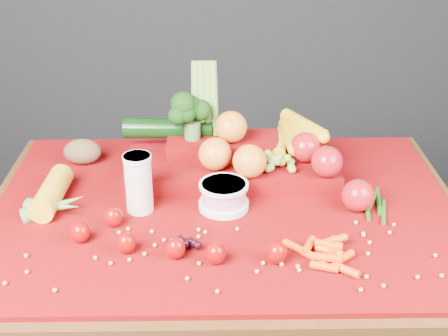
{
  "coord_description": "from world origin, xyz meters",
  "views": [
    {
      "loc": [
        -0.02,
        -1.23,
        1.49
      ],
      "look_at": [
        0.0,
        0.02,
        0.85
      ],
      "focal_mm": 50.0,
      "sensor_mm": 36.0,
      "label": 1
    }
  ],
  "objects_px": {
    "produce_mound": "(239,153)",
    "yogurt_bowl": "(224,195)",
    "table": "(224,245)",
    "milk_glass": "(138,181)"
  },
  "relations": [
    {
      "from": "milk_glass",
      "to": "produce_mound",
      "type": "xyz_separation_m",
      "value": [
        0.23,
        0.17,
        -0.01
      ]
    },
    {
      "from": "table",
      "to": "produce_mound",
      "type": "relative_size",
      "value": 1.86
    },
    {
      "from": "produce_mound",
      "to": "yogurt_bowl",
      "type": "bearing_deg",
      "value": -104.06
    },
    {
      "from": "table",
      "to": "produce_mound",
      "type": "xyz_separation_m",
      "value": [
        0.04,
        0.15,
        0.17
      ]
    },
    {
      "from": "milk_glass",
      "to": "table",
      "type": "bearing_deg",
      "value": 3.87
    },
    {
      "from": "yogurt_bowl",
      "to": "milk_glass",
      "type": "bearing_deg",
      "value": -178.0
    },
    {
      "from": "table",
      "to": "yogurt_bowl",
      "type": "bearing_deg",
      "value": -100.17
    },
    {
      "from": "table",
      "to": "yogurt_bowl",
      "type": "height_order",
      "value": "yogurt_bowl"
    },
    {
      "from": "milk_glass",
      "to": "yogurt_bowl",
      "type": "relative_size",
      "value": 1.2
    },
    {
      "from": "table",
      "to": "milk_glass",
      "type": "distance_m",
      "value": 0.26
    }
  ]
}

